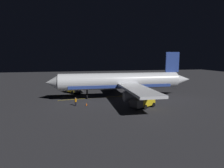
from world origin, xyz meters
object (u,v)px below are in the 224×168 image
at_px(airliner, 122,82).
at_px(traffic_cone_near_left, 86,104).
at_px(baggage_truck, 74,89).
at_px(traffic_cone_near_right, 73,93).
at_px(ground_crew_worker, 76,102).
at_px(catering_truck, 143,102).

relative_size(airliner, traffic_cone_near_left, 66.07).
xyz_separation_m(baggage_truck, traffic_cone_near_right, (-1.05, 0.35, -0.94)).
bearing_deg(traffic_cone_near_left, airliner, -57.05).
relative_size(ground_crew_worker, traffic_cone_near_right, 3.16).
bearing_deg(catering_truck, airliner, 9.04).
bearing_deg(ground_crew_worker, traffic_cone_near_left, -95.25).
height_order(airliner, ground_crew_worker, airliner).
relative_size(catering_truck, traffic_cone_near_right, 10.60).
height_order(airliner, traffic_cone_near_left, airliner).
xyz_separation_m(baggage_truck, traffic_cone_near_left, (-14.41, -2.34, -0.94)).
xyz_separation_m(baggage_truck, catering_truck, (-18.50, -13.30, 0.02)).
xyz_separation_m(ground_crew_worker, traffic_cone_near_right, (13.16, 0.49, -0.64)).
distance_m(traffic_cone_near_left, traffic_cone_near_right, 13.63).
xyz_separation_m(airliner, baggage_truck, (8.36, 11.68, -2.82)).
distance_m(baggage_truck, catering_truck, 22.79).
height_order(catering_truck, traffic_cone_near_right, catering_truck).
xyz_separation_m(airliner, traffic_cone_near_left, (-6.05, 9.34, -3.76)).
bearing_deg(traffic_cone_near_left, ground_crew_worker, 84.75).
distance_m(airliner, catering_truck, 10.65).
relative_size(airliner, catering_truck, 6.24).
relative_size(airliner, traffic_cone_near_right, 66.07).
bearing_deg(airliner, catering_truck, -170.96).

